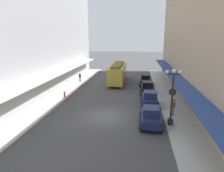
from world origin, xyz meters
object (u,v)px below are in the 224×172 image
Objects in this scene: parked_car_0 at (147,87)px; lamp_post_with_clock at (172,95)px; pedestrian_0 at (80,77)px; streetcar at (118,72)px; pedestrian_1 at (173,107)px; fire_hydrant at (65,94)px; parked_car_3 at (146,80)px; parked_car_1 at (150,98)px; parked_car_2 at (151,116)px.

lamp_post_with_clock is (1.72, -10.88, 2.04)m from parked_car_0.
pedestrian_0 is at bearing 129.05° from lamp_post_with_clock.
streetcar is 16.80m from pedestrian_1.
lamp_post_with_clock is 14.77m from fire_hydrant.
lamp_post_with_clock is at bearing -50.95° from pedestrian_0.
pedestrian_0 is at bearing 93.99° from fire_hydrant.
parked_car_0 reaches higher than pedestrian_1.
parked_car_3 is 0.45× the size of streetcar.
parked_car_1 is 1.00× the size of parked_car_2.
parked_car_0 is at bearing -89.05° from parked_car_3.
parked_car_1 is at bearing -89.06° from parked_car_3.
streetcar reaches higher than pedestrian_0.
parked_car_0 is 1.00× the size of parked_car_2.
parked_car_0 is 5.23× the size of fire_hydrant.
pedestrian_0 is at bearing 154.19° from parked_car_0.
parked_car_0 is 1.00× the size of parked_car_1.
pedestrian_1 is (13.35, -4.72, 0.45)m from fire_hydrant.
parked_car_3 is at bearing 90.94° from parked_car_1.
fire_hydrant is at bearing -160.88° from parked_car_0.
parked_car_3 is 0.83× the size of lamp_post_with_clock.
streetcar is at bearing 59.81° from fire_hydrant.
lamp_post_with_clock is (1.79, 0.10, 2.04)m from parked_car_2.
streetcar reaches higher than fire_hydrant.
parked_car_0 is 12.99m from pedestrian_0.
parked_car_0 is at bearing 19.12° from fire_hydrant.
parked_car_3 reaches higher than pedestrian_1.
parked_car_0 is 0.83× the size of lamp_post_with_clock.
parked_car_2 is (-0.16, -5.48, 0.00)m from parked_car_1.
fire_hydrant is (-12.75, 7.05, -2.42)m from lamp_post_with_clock.
streetcar is at bearing 112.88° from parked_car_1.
lamp_post_with_clock is at bearing 3.31° from parked_car_2.
parked_car_3 reaches higher than pedestrian_0.
parked_car_1 is 1.00× the size of parked_car_3.
parked_car_0 is at bearing -25.81° from pedestrian_0.
lamp_post_with_clock is 3.11m from pedestrian_1.
parked_car_1 and parked_car_3 have the same top height.
lamp_post_with_clock reaches higher than parked_car_1.
parked_car_0 is at bearing 90.93° from parked_car_1.
lamp_post_with_clock reaches higher than streetcar.
parked_car_1 is 13.11m from streetcar.
pedestrian_0 is (-6.70, -0.90, -0.91)m from streetcar.
parked_car_3 is 2.58× the size of pedestrian_1.
parked_car_2 reaches higher than fire_hydrant.
fire_hydrant is at bearing -86.01° from pedestrian_0.
parked_car_2 reaches higher than pedestrian_1.
streetcar reaches higher than parked_car_1.
parked_car_3 is at bearing 90.05° from parked_car_2.
fire_hydrant is 14.17m from pedestrian_1.
pedestrian_1 is at bearing -64.16° from streetcar.
lamp_post_with_clock is at bearing -83.57° from parked_car_3.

